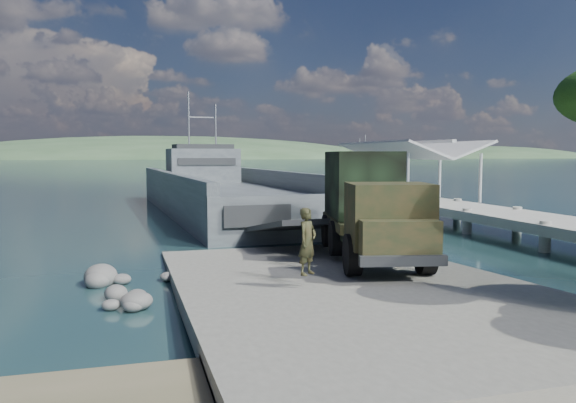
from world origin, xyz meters
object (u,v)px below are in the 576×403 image
object	(u,v)px
soldier	(307,255)
sailboat_far	(359,194)
pier	(416,193)
military_truck	(370,205)
sailboat_near	(365,195)
landing_craft	(229,201)

from	to	relation	value
soldier	sailboat_far	world-z (taller)	sailboat_far
pier	military_truck	bearing A→B (deg)	-123.24
pier	sailboat_near	distance (m)	16.09
military_truck	sailboat_near	xyz separation A→B (m)	(13.78, 32.14, -2.12)
soldier	military_truck	bearing A→B (deg)	6.34
sailboat_near	sailboat_far	bearing A→B (deg)	76.11
landing_craft	sailboat_near	world-z (taller)	landing_craft
sailboat_near	sailboat_far	size ratio (longest dim) A/B	1.06
soldier	sailboat_near	bearing A→B (deg)	23.47
landing_craft	soldier	distance (m)	26.24
military_truck	sailboat_near	bearing A→B (deg)	78.63
soldier	pier	bearing A→B (deg)	13.95
military_truck	soldier	distance (m)	5.46
landing_craft	sailboat_far	xyz separation A→B (m)	(15.17, 11.32, -0.56)
military_truck	sailboat_near	size ratio (longest dim) A/B	1.37
landing_craft	soldier	xyz separation A→B (m)	(-2.18, -26.14, 0.58)
pier	sailboat_near	xyz separation A→B (m)	(3.04, 15.75, -1.26)
soldier	sailboat_far	size ratio (longest dim) A/B	0.32
pier	sailboat_far	size ratio (longest dim) A/B	7.24
sailboat_far	landing_craft	bearing A→B (deg)	-125.12
soldier	landing_craft	bearing A→B (deg)	44.50
military_truck	pier	bearing A→B (deg)	68.60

